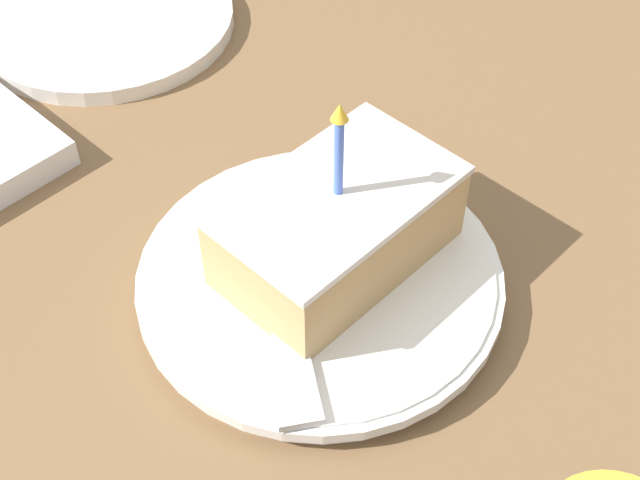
# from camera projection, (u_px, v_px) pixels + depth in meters

# --- Properties ---
(ground_plane) EXTENTS (2.40, 2.40, 0.04)m
(ground_plane) POSITION_uv_depth(u_px,v_px,m) (320.00, 287.00, 0.57)
(ground_plane) COLOR brown
(ground_plane) RESTS_ON ground
(plate) EXTENTS (0.22, 0.22, 0.02)m
(plate) POSITION_uv_depth(u_px,v_px,m) (320.00, 281.00, 0.53)
(plate) COLOR white
(plate) RESTS_ON ground_plane
(cake_slice) EXTENTS (0.08, 0.14, 0.12)m
(cake_slice) POSITION_uv_depth(u_px,v_px,m) (338.00, 225.00, 0.51)
(cake_slice) COLOR tan
(cake_slice) RESTS_ON plate
(fork) EXTENTS (0.16, 0.12, 0.00)m
(fork) POSITION_uv_depth(u_px,v_px,m) (278.00, 311.00, 0.50)
(fork) COLOR silver
(fork) RESTS_ON plate
(side_plate) EXTENTS (0.21, 0.21, 0.01)m
(side_plate) POSITION_uv_depth(u_px,v_px,m) (105.00, 20.00, 0.72)
(side_plate) COLOR white
(side_plate) RESTS_ON ground_plane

